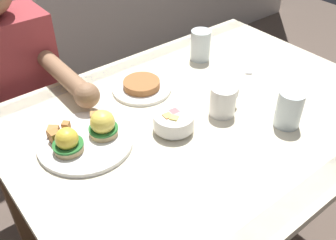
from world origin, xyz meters
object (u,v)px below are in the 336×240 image
(fruit_bowl, at_px, (173,121))
(side_plate, at_px, (142,87))
(coffee_mug, at_px, (223,100))
(water_glass_far, at_px, (200,47))
(dining_table, at_px, (202,138))
(eggs_benedict_plate, at_px, (86,137))
(diner_person, at_px, (16,96))
(water_glass_near, at_px, (289,111))
(fork, at_px, (247,65))

(fruit_bowl, distance_m, side_plate, 0.24)
(coffee_mug, height_order, water_glass_far, water_glass_far)
(dining_table, bearing_deg, eggs_benedict_plate, 164.98)
(dining_table, bearing_deg, coffee_mug, -42.54)
(dining_table, height_order, coffee_mug, coffee_mug)
(coffee_mug, distance_m, side_plate, 0.29)
(fruit_bowl, bearing_deg, eggs_benedict_plate, 156.41)
(diner_person, bearing_deg, eggs_benedict_plate, -86.10)
(coffee_mug, distance_m, water_glass_near, 0.19)
(eggs_benedict_plate, xyz_separation_m, fork, (0.69, 0.02, -0.02))
(water_glass_near, height_order, side_plate, water_glass_near)
(water_glass_near, bearing_deg, side_plate, 118.74)
(coffee_mug, xyz_separation_m, water_glass_near, (0.11, -0.16, -0.00))
(fruit_bowl, xyz_separation_m, water_glass_near, (0.28, -0.19, 0.02))
(side_plate, height_order, diner_person, diner_person)
(fruit_bowl, relative_size, coffee_mug, 1.08)
(eggs_benedict_plate, distance_m, fork, 0.69)
(diner_person, bearing_deg, dining_table, -56.58)
(fruit_bowl, bearing_deg, water_glass_far, 37.55)
(fruit_bowl, relative_size, water_glass_near, 1.05)
(coffee_mug, xyz_separation_m, fork, (0.29, 0.16, -0.05))
(fork, bearing_deg, coffee_mug, -151.49)
(dining_table, relative_size, water_glass_far, 10.38)
(eggs_benedict_plate, relative_size, diner_person, 0.24)
(fruit_bowl, height_order, side_plate, fruit_bowl)
(coffee_mug, bearing_deg, diner_person, 124.42)
(dining_table, height_order, eggs_benedict_plate, eggs_benedict_plate)
(dining_table, xyz_separation_m, diner_person, (-0.40, 0.60, 0.02))
(fruit_bowl, xyz_separation_m, diner_person, (-0.27, 0.61, -0.12))
(coffee_mug, bearing_deg, dining_table, 137.46)
(eggs_benedict_plate, xyz_separation_m, diner_person, (-0.03, 0.50, -0.12))
(coffee_mug, bearing_deg, side_plate, 114.70)
(coffee_mug, relative_size, water_glass_near, 0.98)
(fruit_bowl, distance_m, water_glass_far, 0.44)
(fork, relative_size, diner_person, 0.11)
(eggs_benedict_plate, bearing_deg, water_glass_near, -29.78)
(fruit_bowl, bearing_deg, dining_table, 2.08)
(side_plate, bearing_deg, eggs_benedict_plate, -155.52)
(dining_table, relative_size, coffee_mug, 10.76)
(coffee_mug, xyz_separation_m, side_plate, (-0.12, 0.26, -0.04))
(dining_table, xyz_separation_m, side_plate, (-0.08, 0.23, 0.12))
(eggs_benedict_plate, relative_size, fruit_bowl, 2.25)
(fork, bearing_deg, fruit_bowl, -165.00)
(coffee_mug, height_order, diner_person, diner_person)
(water_glass_far, distance_m, side_plate, 0.31)
(dining_table, distance_m, water_glass_far, 0.38)
(coffee_mug, height_order, side_plate, coffee_mug)
(dining_table, height_order, side_plate, side_plate)
(side_plate, bearing_deg, diner_person, 130.15)
(coffee_mug, xyz_separation_m, water_glass_far, (0.18, 0.30, -0.00))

